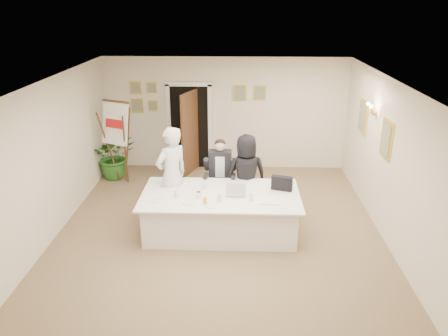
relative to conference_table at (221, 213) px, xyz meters
name	(u,v)px	position (x,y,z in m)	size (l,w,h in m)	color
floor	(219,233)	(-0.03, -0.07, -0.39)	(7.00, 7.00, 0.00)	brown
ceiling	(218,83)	(-0.03, -0.07, 2.41)	(6.00, 7.00, 0.02)	white
wall_back	(225,114)	(-0.03, 3.43, 1.01)	(6.00, 0.10, 2.80)	beige
wall_front	(202,286)	(-0.03, -3.57, 1.01)	(6.00, 0.10, 2.80)	beige
wall_left	(50,161)	(-3.03, -0.07, 1.01)	(0.10, 7.00, 2.80)	beige
wall_right	(392,165)	(2.97, -0.07, 1.01)	(0.10, 7.00, 2.80)	beige
doorway	(190,129)	(-0.91, 3.25, 0.65)	(1.14, 0.86, 2.20)	black
pictures_back_wall	(193,96)	(-0.83, 3.40, 1.46)	(3.40, 0.06, 0.80)	#E9CE4F
pictures_right_wall	(373,127)	(2.94, 1.13, 1.36)	(0.06, 2.20, 0.80)	#E9CE4F
wall_sconce	(372,109)	(2.87, 1.13, 1.71)	(0.20, 0.30, 0.24)	#C2763E
conference_table	(221,213)	(0.00, 0.00, 0.00)	(2.87, 1.53, 0.78)	white
seated_man	(220,173)	(-0.06, 1.10, 0.34)	(0.63, 0.67, 1.47)	black
flip_chart	(120,146)	(-2.42, 2.29, 0.50)	(0.70, 0.55, 1.94)	#3C1E13
standing_man	(172,175)	(-0.94, 0.43, 0.56)	(0.70, 0.46, 1.91)	silver
standing_woman	(246,175)	(0.47, 0.83, 0.43)	(0.80, 0.52, 1.65)	black
potted_palm	(114,156)	(-2.68, 2.60, 0.16)	(0.99, 0.86, 1.10)	#276321
laptop	(236,187)	(0.28, 0.01, 0.52)	(0.35, 0.37, 0.28)	#B7BABC
laptop_bag	(282,183)	(1.12, 0.22, 0.52)	(0.39, 0.11, 0.27)	black
paper_stack	(269,202)	(0.86, -0.33, 0.40)	(0.33, 0.23, 0.03)	white
plate_left	(158,200)	(-1.09, -0.30, 0.39)	(0.23, 0.23, 0.01)	white
plate_mid	(189,203)	(-0.53, -0.40, 0.39)	(0.24, 0.24, 0.01)	white
plate_near	(210,205)	(-0.16, -0.49, 0.39)	(0.23, 0.23, 0.01)	white
glass_a	(176,194)	(-0.79, -0.16, 0.45)	(0.06, 0.06, 0.14)	silver
glass_b	(219,198)	(-0.01, -0.32, 0.45)	(0.07, 0.07, 0.14)	silver
glass_c	(251,197)	(0.54, -0.28, 0.45)	(0.07, 0.07, 0.14)	silver
glass_d	(204,185)	(-0.32, 0.22, 0.45)	(0.07, 0.07, 0.14)	silver
oj_glass	(205,201)	(-0.25, -0.44, 0.45)	(0.06, 0.06, 0.13)	orange
steel_jug	(199,195)	(-0.38, -0.16, 0.44)	(0.08, 0.08, 0.11)	silver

